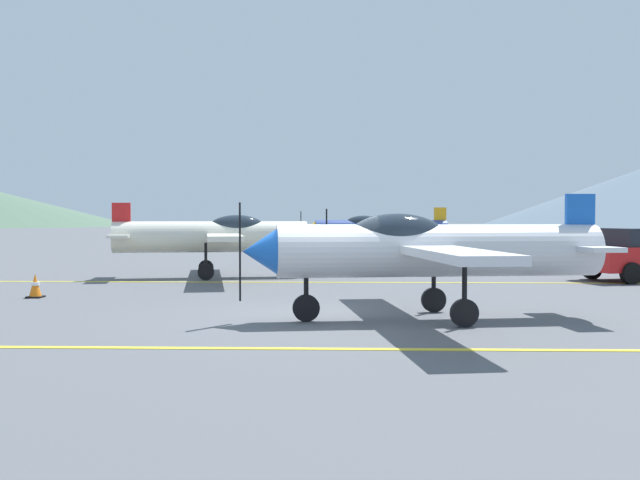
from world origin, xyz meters
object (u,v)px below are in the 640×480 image
at_px(airplane_near, 425,249).
at_px(traffic_cone_front, 35,286).
at_px(airplane_far, 375,230).
at_px(airplane_mid, 220,236).

distance_m(airplane_near, traffic_cone_front, 9.73).
height_order(airplane_far, traffic_cone_front, airplane_far).
bearing_deg(airplane_near, airplane_far, 90.00).
bearing_deg(airplane_near, airplane_mid, 120.84).
distance_m(airplane_far, traffic_cone_front, 18.80).
distance_m(airplane_near, airplane_mid, 10.83).
bearing_deg(traffic_cone_front, airplane_far, 61.14).
height_order(airplane_near, airplane_far, same).
bearing_deg(airplane_near, traffic_cone_front, 159.43).
height_order(airplane_near, traffic_cone_front, airplane_near).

